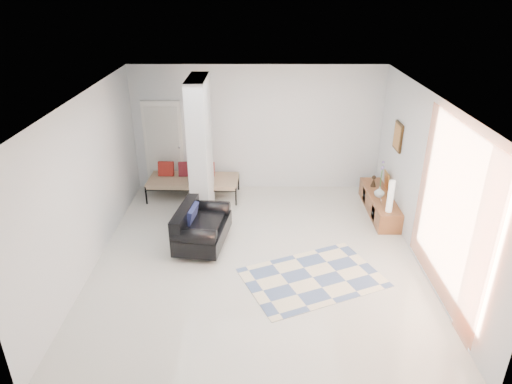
{
  "coord_description": "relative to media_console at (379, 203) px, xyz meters",
  "views": [
    {
      "loc": [
        -0.01,
        -6.73,
        4.4
      ],
      "look_at": [
        -0.02,
        0.6,
        0.98
      ],
      "focal_mm": 32.0,
      "sensor_mm": 36.0,
      "label": 1
    }
  ],
  "objects": [
    {
      "name": "cylinder_lamp",
      "position": [
        -0.02,
        -0.72,
        0.51
      ],
      "size": [
        0.12,
        0.12,
        0.63
      ],
      "primitive_type": "cylinder",
      "color": "white",
      "rests_on": "media_console"
    },
    {
      "name": "wall_art",
      "position": [
        0.2,
        -0.0,
        1.45
      ],
      "size": [
        0.04,
        0.45,
        0.55
      ],
      "primitive_type": "cube",
      "color": "#39240F",
      "rests_on": "wall_right"
    },
    {
      "name": "daybed",
      "position": [
        -3.95,
        0.78,
        0.21
      ],
      "size": [
        1.99,
        0.9,
        0.77
      ],
      "rotation": [
        0.0,
        0.0,
        -0.03
      ],
      "color": "black",
      "rests_on": "floor"
    },
    {
      "name": "curtain",
      "position": [
        0.15,
        -2.85,
        1.25
      ],
      "size": [
        0.0,
        2.55,
        2.55
      ],
      "primitive_type": "plane",
      "rotation": [
        1.57,
        0.0,
        1.57
      ],
      "color": "#FF7943",
      "rests_on": "wall_right"
    },
    {
      "name": "wall_front",
      "position": [
        -2.52,
        -4.7,
        1.2
      ],
      "size": [
        6.0,
        0.0,
        6.0
      ],
      "primitive_type": "plane",
      "rotation": [
        -1.57,
        0.0,
        0.0
      ],
      "color": "silver",
      "rests_on": "ground"
    },
    {
      "name": "wall_right",
      "position": [
        0.23,
        -1.7,
        1.2
      ],
      "size": [
        0.0,
        6.0,
        6.0
      ],
      "primitive_type": "plane",
      "rotation": [
        1.57,
        0.0,
        -1.57
      ],
      "color": "silver",
      "rests_on": "ground"
    },
    {
      "name": "partition_column",
      "position": [
        -3.62,
        -0.1,
        1.2
      ],
      "size": [
        0.35,
        1.2,
        2.8
      ],
      "primitive_type": "cube",
      "color": "#AEB2B6",
      "rests_on": "floor"
    },
    {
      "name": "bronze_figurine",
      "position": [
        -0.05,
        0.43,
        0.32
      ],
      "size": [
        0.13,
        0.13,
        0.24
      ],
      "primitive_type": null,
      "rotation": [
        0.0,
        0.0,
        0.04
      ],
      "color": "#302115",
      "rests_on": "media_console"
    },
    {
      "name": "ceiling",
      "position": [
        -2.52,
        -1.7,
        2.6
      ],
      "size": [
        6.0,
        6.0,
        0.0
      ],
      "primitive_type": "plane",
      "rotation": [
        3.14,
        0.0,
        0.0
      ],
      "color": "white",
      "rests_on": "wall_back"
    },
    {
      "name": "vase",
      "position": [
        -0.05,
        -0.08,
        0.3
      ],
      "size": [
        0.21,
        0.21,
        0.22
      ],
      "primitive_type": "imported",
      "rotation": [
        0.0,
        0.0,
        -0.0
      ],
      "color": "silver",
      "rests_on": "media_console"
    },
    {
      "name": "hallway_door",
      "position": [
        -4.62,
        1.26,
        0.82
      ],
      "size": [
        0.85,
        0.06,
        2.04
      ],
      "primitive_type": "cube",
      "color": "white",
      "rests_on": "floor"
    },
    {
      "name": "wall_left",
      "position": [
        -5.27,
        -1.7,
        1.2
      ],
      "size": [
        0.0,
        6.0,
        6.0
      ],
      "primitive_type": "plane",
      "rotation": [
        1.57,
        0.0,
        1.57
      ],
      "color": "silver",
      "rests_on": "ground"
    },
    {
      "name": "loveseat",
      "position": [
        -3.56,
        -1.26,
        0.16
      ],
      "size": [
        0.99,
        1.47,
        0.76
      ],
      "rotation": [
        0.0,
        0.0,
        -0.15
      ],
      "color": "silver",
      "rests_on": "floor"
    },
    {
      "name": "floor",
      "position": [
        -2.52,
        -1.7,
        -0.2
      ],
      "size": [
        6.0,
        6.0,
        0.0
      ],
      "primitive_type": "plane",
      "color": "beige",
      "rests_on": "ground"
    },
    {
      "name": "area_rug",
      "position": [
        -1.62,
        -2.31,
        -0.2
      ],
      "size": [
        2.53,
        2.16,
        0.01
      ],
      "primitive_type": "cube",
      "rotation": [
        0.0,
        0.0,
        0.41
      ],
      "color": "beige",
      "rests_on": "floor"
    },
    {
      "name": "wall_back",
      "position": [
        -2.52,
        1.3,
        1.2
      ],
      "size": [
        6.0,
        0.0,
        6.0
      ],
      "primitive_type": "plane",
      "rotation": [
        1.57,
        0.0,
        0.0
      ],
      "color": "silver",
      "rests_on": "ground"
    },
    {
      "name": "media_console",
      "position": [
        0.0,
        0.0,
        0.0
      ],
      "size": [
        0.45,
        1.85,
        0.8
      ],
      "color": "brown",
      "rests_on": "floor"
    }
  ]
}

